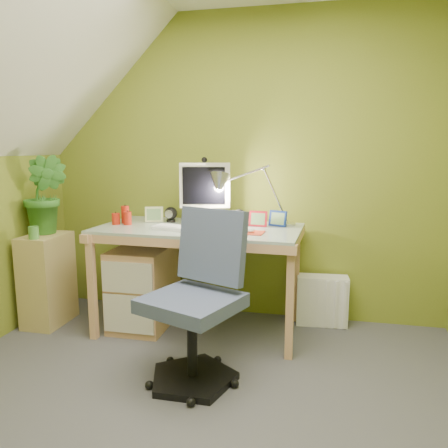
% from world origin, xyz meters
% --- Properties ---
extents(floor, '(3.20, 3.20, 0.01)m').
position_xyz_m(floor, '(0.00, 0.00, -0.01)').
color(floor, '#4D4D52').
rests_on(floor, ground).
extents(wall_back, '(3.20, 0.01, 2.40)m').
position_xyz_m(wall_back, '(0.00, 1.60, 1.20)').
color(wall_back, olive).
rests_on(wall_back, floor).
extents(desk, '(1.50, 0.80, 0.79)m').
position_xyz_m(desk, '(-0.23, 1.18, 0.39)').
color(desk, tan).
rests_on(desk, floor).
extents(monitor, '(0.41, 0.29, 0.50)m').
position_xyz_m(monitor, '(-0.23, 1.36, 1.04)').
color(monitor, beige).
rests_on(monitor, desk).
extents(speaker_left, '(0.11, 0.11, 0.12)m').
position_xyz_m(speaker_left, '(-0.50, 1.34, 0.85)').
color(speaker_left, black).
rests_on(speaker_left, desk).
extents(speaker_right, '(0.10, 0.10, 0.12)m').
position_xyz_m(speaker_right, '(0.04, 1.34, 0.85)').
color(speaker_right, black).
rests_on(speaker_right, desk).
extents(keyboard, '(0.46, 0.23, 0.02)m').
position_xyz_m(keyboard, '(-0.31, 1.04, 0.80)').
color(keyboard, white).
rests_on(keyboard, desk).
extents(mousepad, '(0.24, 0.17, 0.01)m').
position_xyz_m(mousepad, '(0.15, 1.04, 0.79)').
color(mousepad, red).
rests_on(mousepad, desk).
extents(mouse, '(0.11, 0.08, 0.03)m').
position_xyz_m(mouse, '(0.15, 1.04, 0.81)').
color(mouse, white).
rests_on(mouse, mousepad).
extents(amber_tumbler, '(0.07, 0.07, 0.09)m').
position_xyz_m(amber_tumbler, '(-0.05, 1.10, 0.83)').
color(amber_tumbler, '#943615').
rests_on(amber_tumbler, desk).
extents(candle_cluster, '(0.17, 0.15, 0.13)m').
position_xyz_m(candle_cluster, '(-0.83, 1.19, 0.85)').
color(candle_cluster, red).
rests_on(candle_cluster, desk).
extents(photo_frame_red, '(0.13, 0.04, 0.11)m').
position_xyz_m(photo_frame_red, '(0.19, 1.30, 0.85)').
color(photo_frame_red, red).
rests_on(photo_frame_red, desk).
extents(photo_frame_blue, '(0.13, 0.07, 0.12)m').
position_xyz_m(photo_frame_blue, '(0.33, 1.34, 0.85)').
color(photo_frame_blue, navy).
rests_on(photo_frame_blue, desk).
extents(photo_frame_green, '(0.14, 0.06, 0.12)m').
position_xyz_m(photo_frame_green, '(-0.63, 1.32, 0.85)').
color(photo_frame_green, beige).
rests_on(photo_frame_green, desk).
extents(desk_lamp, '(0.62, 0.31, 0.64)m').
position_xyz_m(desk_lamp, '(0.22, 1.36, 1.11)').
color(desk_lamp, '#B0AFB4').
rests_on(desk_lamp, desk).
extents(side_ledge, '(0.26, 0.40, 0.71)m').
position_xyz_m(side_ledge, '(-1.41, 1.04, 0.35)').
color(side_ledge, tan).
rests_on(side_ledge, floor).
extents(potted_plant, '(0.36, 0.30, 0.61)m').
position_xyz_m(potted_plant, '(-1.41, 1.09, 1.01)').
color(potted_plant, '#337426').
rests_on(potted_plant, side_ledge).
extents(green_cup, '(0.08, 0.08, 0.09)m').
position_xyz_m(green_cup, '(-1.39, 0.89, 0.75)').
color(green_cup, '#4C8E3B').
rests_on(green_cup, side_ledge).
extents(task_chair, '(0.72, 0.72, 1.01)m').
position_xyz_m(task_chair, '(-0.06, 0.44, 0.50)').
color(task_chair, '#455071').
rests_on(task_chair, floor).
extents(radiator, '(0.39, 0.18, 0.39)m').
position_xyz_m(radiator, '(0.67, 1.48, 0.19)').
color(radiator, white).
rests_on(radiator, floor).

